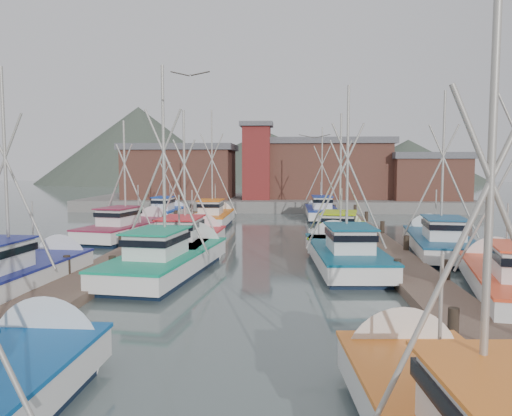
# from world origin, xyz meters

# --- Properties ---
(ground) EXTENTS (260.00, 260.00, 0.00)m
(ground) POSITION_xyz_m (0.00, 0.00, 0.00)
(ground) COLOR #50615F
(ground) RESTS_ON ground
(dock_left) EXTENTS (2.30, 46.00, 1.50)m
(dock_left) POSITION_xyz_m (-7.00, 4.04, 0.21)
(dock_left) COLOR brown
(dock_left) RESTS_ON ground
(dock_right) EXTENTS (2.30, 46.00, 1.50)m
(dock_right) POSITION_xyz_m (7.00, 4.04, 0.21)
(dock_right) COLOR brown
(dock_right) RESTS_ON ground
(quay) EXTENTS (44.00, 16.00, 1.20)m
(quay) POSITION_xyz_m (0.00, 37.00, 0.60)
(quay) COLOR gray
(quay) RESTS_ON ground
(shed_left) EXTENTS (12.72, 8.48, 6.20)m
(shed_left) POSITION_xyz_m (-11.00, 35.00, 4.34)
(shed_left) COLOR #582E27
(shed_left) RESTS_ON quay
(shed_center) EXTENTS (14.84, 9.54, 6.90)m
(shed_center) POSITION_xyz_m (6.00, 37.00, 4.69)
(shed_center) COLOR #582E27
(shed_center) RESTS_ON quay
(shed_right) EXTENTS (8.48, 6.36, 5.20)m
(shed_right) POSITION_xyz_m (17.00, 34.00, 3.84)
(shed_right) COLOR #582E27
(shed_right) RESTS_ON quay
(lookout_tower) EXTENTS (3.60, 3.60, 8.50)m
(lookout_tower) POSITION_xyz_m (-2.00, 33.00, 5.55)
(lookout_tower) COLOR maroon
(lookout_tower) RESTS_ON quay
(distant_hills) EXTENTS (175.00, 140.00, 42.00)m
(distant_hills) POSITION_xyz_m (-12.76, 122.59, 0.00)
(distant_hills) COLOR #434C3F
(distant_hills) RESTS_ON ground
(boat_4) EXTENTS (4.39, 10.34, 10.37)m
(boat_4) POSITION_xyz_m (-3.96, 0.24, 0.69)
(boat_4) COLOR black
(boat_4) RESTS_ON ground
(boat_5) EXTENTS (3.91, 9.86, 9.67)m
(boat_5) POSITION_xyz_m (4.26, 2.15, 0.68)
(boat_5) COLOR black
(boat_5) RESTS_ON ground
(boat_6) EXTENTS (3.89, 9.10, 9.55)m
(boat_6) POSITION_xyz_m (-9.33, -3.32, 0.69)
(boat_6) COLOR black
(boat_6) RESTS_ON ground
(boat_7) EXTENTS (4.66, 9.57, 10.77)m
(boat_7) POSITION_xyz_m (10.01, -3.23, 0.69)
(boat_7) COLOR black
(boat_7) RESTS_ON ground
(boat_8) EXTENTS (3.67, 9.92, 8.93)m
(boat_8) POSITION_xyz_m (-4.20, 5.40, 0.68)
(boat_8) COLOR black
(boat_8) RESTS_ON ground
(boat_9) EXTENTS (4.38, 9.86, 9.02)m
(boat_9) POSITION_xyz_m (4.80, 8.91, 0.68)
(boat_9) COLOR black
(boat_9) RESTS_ON ground
(boat_10) EXTENTS (4.75, 9.92, 8.87)m
(boat_10) POSITION_xyz_m (-9.38, 11.24, 0.68)
(boat_10) COLOR black
(boat_10) RESTS_ON ground
(boat_11) EXTENTS (4.15, 9.92, 9.97)m
(boat_11) POSITION_xyz_m (10.06, 6.22, 0.69)
(boat_11) COLOR black
(boat_11) RESTS_ON ground
(boat_12) EXTENTS (4.04, 8.92, 10.23)m
(boat_12) POSITION_xyz_m (-4.70, 18.53, 0.69)
(boat_12) COLOR black
(boat_12) RESTS_ON ground
(boat_13) EXTENTS (3.66, 8.71, 9.18)m
(boat_13) POSITION_xyz_m (4.59, 24.09, 0.68)
(boat_13) COLOR black
(boat_13) RESTS_ON ground
(boat_14) EXTENTS (2.94, 7.83, 7.11)m
(boat_14) POSITION_xyz_m (-9.38, 21.75, 0.68)
(boat_14) COLOR black
(boat_14) RESTS_ON ground
(gull_near) EXTENTS (1.55, 0.62, 0.24)m
(gull_near) POSITION_xyz_m (-2.35, -2.96, 8.60)
(gull_near) COLOR gray
(gull_near) RESTS_ON ground
(gull_far) EXTENTS (1.55, 0.63, 0.24)m
(gull_far) POSITION_xyz_m (2.76, 2.10, 6.44)
(gull_far) COLOR gray
(gull_far) RESTS_ON ground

